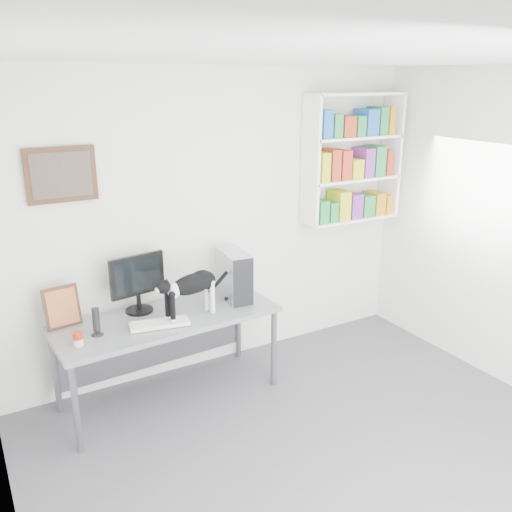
% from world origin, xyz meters
% --- Properties ---
extents(room, '(4.01, 4.01, 2.70)m').
position_xyz_m(room, '(0.00, 0.00, 1.35)').
color(room, '#545459').
rests_on(room, ground).
extents(bookshelf, '(1.03, 0.28, 1.24)m').
position_xyz_m(bookshelf, '(1.40, 1.85, 1.85)').
color(bookshelf, white).
rests_on(bookshelf, room).
extents(wall_art, '(0.52, 0.04, 0.42)m').
position_xyz_m(wall_art, '(-1.30, 1.97, 1.90)').
color(wall_art, '#422815').
rests_on(wall_art, room).
extents(desk, '(1.83, 0.79, 0.75)m').
position_xyz_m(desk, '(-0.67, 1.57, 0.38)').
color(desk, gray).
rests_on(desk, room).
extents(monitor, '(0.50, 0.30, 0.50)m').
position_xyz_m(monitor, '(-0.83, 1.78, 1.00)').
color(monitor, black).
rests_on(monitor, desk).
extents(keyboard, '(0.48, 0.26, 0.04)m').
position_xyz_m(keyboard, '(-0.79, 1.44, 0.77)').
color(keyboard, silver).
rests_on(keyboard, desk).
extents(pc_tower, '(0.23, 0.45, 0.43)m').
position_xyz_m(pc_tower, '(-0.02, 1.65, 0.97)').
color(pc_tower, '#A4A4A9').
rests_on(pc_tower, desk).
extents(speaker, '(0.12, 0.12, 0.22)m').
position_xyz_m(speaker, '(-1.25, 1.52, 0.86)').
color(speaker, black).
rests_on(speaker, desk).
extents(leaning_print, '(0.28, 0.14, 0.33)m').
position_xyz_m(leaning_print, '(-1.43, 1.81, 0.92)').
color(leaning_print, '#422815').
rests_on(leaning_print, desk).
extents(soup_can, '(0.09, 0.09, 0.10)m').
position_xyz_m(soup_can, '(-1.41, 1.42, 0.80)').
color(soup_can, '#B7260F').
rests_on(soup_can, desk).
extents(cat, '(0.64, 0.30, 0.38)m').
position_xyz_m(cat, '(-0.50, 1.46, 0.94)').
color(cat, black).
rests_on(cat, desk).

